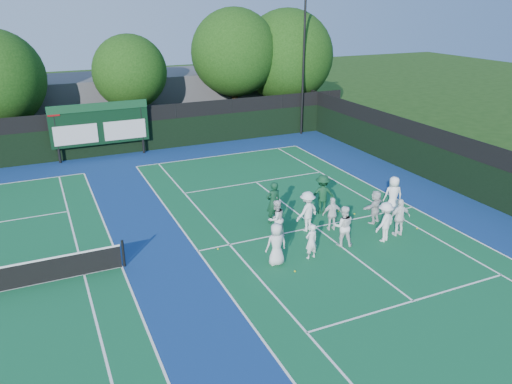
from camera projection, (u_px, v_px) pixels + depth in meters
name	position (u px, v px, depth m)	size (l,w,h in m)	color
ground	(327.00, 236.00, 21.36)	(120.00, 120.00, 0.00)	#1B3B10
court_apron	(186.00, 254.00, 19.89)	(34.00, 32.00, 0.01)	navy
near_court	(315.00, 227.00, 22.20)	(11.05, 23.85, 0.01)	#125A31
back_fence	(116.00, 134.00, 32.13)	(34.00, 0.08, 3.00)	black
divider_fence_right	(470.00, 171.00, 25.18)	(0.08, 32.00, 3.00)	black
scoreboard	(100.00, 124.00, 31.09)	(6.00, 0.21, 3.55)	black
clubhouse	(149.00, 98.00, 40.23)	(18.00, 6.00, 4.00)	#525256
light_pole_right	(304.00, 47.00, 35.29)	(1.20, 0.30, 10.12)	black
tree_c	(132.00, 74.00, 34.76)	(5.12, 5.12, 7.32)	#301E0D
tree_d	(236.00, 55.00, 37.44)	(6.48, 6.48, 8.99)	#301E0D
tree_e	(288.00, 58.00, 39.33)	(7.20, 7.20, 8.90)	#301E0D
tennis_ball_0	(295.00, 271.00, 18.56)	(0.07, 0.07, 0.07)	yellow
tennis_ball_1	(354.00, 214.00, 23.51)	(0.07, 0.07, 0.07)	yellow
tennis_ball_2	(417.00, 228.00, 22.02)	(0.07, 0.07, 0.07)	yellow
tennis_ball_3	(218.00, 249.00, 20.21)	(0.07, 0.07, 0.07)	yellow
tennis_ball_4	(338.00, 211.00, 23.79)	(0.07, 0.07, 0.07)	yellow
tennis_ball_5	(341.00, 230.00, 21.83)	(0.07, 0.07, 0.07)	yellow
player_front_0	(276.00, 244.00, 18.83)	(0.83, 0.54, 1.70)	silver
player_front_1	(311.00, 241.00, 19.32)	(0.53, 0.35, 1.45)	white
player_front_2	(343.00, 226.00, 20.29)	(0.85, 0.66, 1.74)	white
player_front_3	(385.00, 222.00, 20.67)	(1.12, 0.64, 1.73)	white
player_front_4	(400.00, 218.00, 21.16)	(0.98, 0.41, 1.67)	white
player_back_0	(276.00, 219.00, 21.02)	(0.81, 0.63, 1.67)	silver
player_back_1	(307.00, 211.00, 21.59)	(1.17, 0.67, 1.81)	white
player_back_2	(332.00, 214.00, 21.70)	(0.89, 0.37, 1.51)	white
player_back_3	(375.00, 207.00, 22.41)	(1.44, 0.46, 1.55)	silver
player_back_4	(393.00, 195.00, 23.38)	(0.89, 0.58, 1.81)	white
coach_left	(273.00, 203.00, 22.31)	(0.72, 0.47, 1.96)	#0F3821
coach_right	(322.00, 194.00, 23.36)	(1.23, 0.70, 1.90)	#103D21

